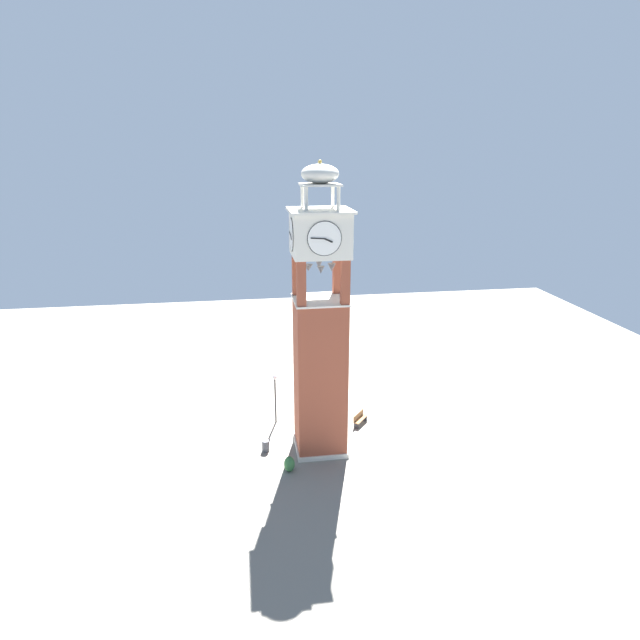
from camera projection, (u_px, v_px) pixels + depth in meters
ground at (320, 447)px, 37.55m from camera, size 80.00×80.00×0.00m
clock_tower at (320, 339)px, 34.98m from camera, size 3.92×3.92×19.77m
park_bench at (360, 418)px, 40.55m from camera, size 1.51×1.36×0.95m
lamp_post at (275, 390)px, 40.14m from camera, size 0.36×0.36×4.04m
trash_bin at (266, 446)px, 36.98m from camera, size 0.52×0.52×0.80m
shrub_near_entry at (329, 413)px, 41.33m from camera, size 1.22×1.22×1.08m
shrub_left_of_tower at (289, 464)px, 34.57m from camera, size 0.71×0.71×1.10m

